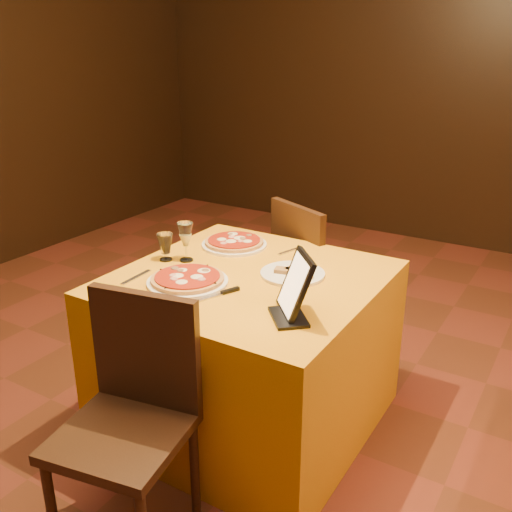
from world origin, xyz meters
The scene contains 14 objects.
floor centered at (0.00, 0.00, -0.01)m, with size 6.00×7.00×0.01m, color #5E2D19.
wall_back centered at (0.00, 3.50, 1.40)m, with size 6.00×0.01×2.80m, color black.
main_table centered at (-0.18, 0.40, 0.38)m, with size 1.10×1.10×0.75m, color orange.
chair_main_near centered at (-0.18, -0.43, 0.46)m, with size 0.45×0.45×0.91m, color black, non-canonical shape.
chair_main_far centered at (-0.18, 1.18, 0.46)m, with size 0.37×0.37×0.91m, color #301E0F, non-canonical shape.
pizza_near centered at (-0.36, 0.19, 0.77)m, with size 0.35×0.35×0.03m.
pizza_far centered at (-0.45, 0.69, 0.77)m, with size 0.33×0.33×0.03m.
cutlet_dish centered at (-0.02, 0.51, 0.76)m, with size 0.29×0.29×0.03m.
wine_glass centered at (-0.53, 0.40, 0.84)m, with size 0.09×0.09×0.19m, color #E7EF88, non-canonical shape.
water_glass centered at (-0.61, 0.36, 0.81)m, with size 0.06×0.06×0.13m, color silver, non-canonical shape.
tablet centered at (0.17, 0.18, 0.87)m, with size 0.21×0.02×0.24m, color black.
knife centered at (-0.18, 0.13, 0.75)m, with size 0.21×0.02×0.01m, color #A8A7AE.
fork_near centered at (-0.58, 0.12, 0.75)m, with size 0.18×0.02×0.01m, color silver.
fork_far centered at (-0.17, 0.77, 0.75)m, with size 0.15×0.02×0.01m, color silver.
Camera 1 is at (1.05, -1.56, 1.72)m, focal length 40.00 mm.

